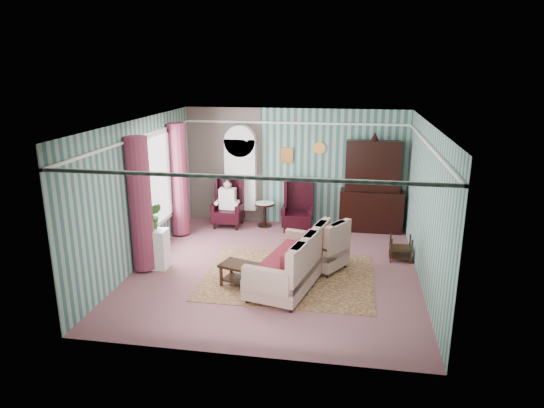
% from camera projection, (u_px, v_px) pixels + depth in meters
% --- Properties ---
extents(floor, '(6.00, 6.00, 0.00)m').
position_uv_depth(floor, '(276.00, 269.00, 9.62)').
color(floor, '#814B50').
rests_on(floor, ground).
extents(room_shell, '(5.53, 6.02, 2.91)m').
position_uv_depth(room_shell, '(246.00, 167.00, 9.32)').
color(room_shell, '#386660').
rests_on(room_shell, ground).
extents(bookcase, '(0.80, 0.28, 2.24)m').
position_uv_depth(bookcase, '(241.00, 180.00, 12.21)').
color(bookcase, white).
rests_on(bookcase, floor).
extents(dresser_hutch, '(1.50, 0.56, 2.36)m').
position_uv_depth(dresser_hutch, '(372.00, 183.00, 11.56)').
color(dresser_hutch, black).
rests_on(dresser_hutch, floor).
extents(wingback_left, '(0.76, 0.80, 1.25)m').
position_uv_depth(wingback_left, '(228.00, 202.00, 12.02)').
color(wingback_left, black).
rests_on(wingback_left, floor).
extents(wingback_right, '(0.76, 0.80, 1.25)m').
position_uv_depth(wingback_right, '(298.00, 205.00, 11.74)').
color(wingback_right, black).
rests_on(wingback_right, floor).
extents(seated_woman, '(0.44, 0.40, 1.18)m').
position_uv_depth(seated_woman, '(228.00, 204.00, 12.03)').
color(seated_woman, white).
rests_on(seated_woman, floor).
extents(round_side_table, '(0.50, 0.50, 0.60)m').
position_uv_depth(round_side_table, '(265.00, 215.00, 12.11)').
color(round_side_table, black).
rests_on(round_side_table, floor).
extents(nest_table, '(0.45, 0.38, 0.54)m').
position_uv_depth(nest_table, '(401.00, 248.00, 10.00)').
color(nest_table, black).
rests_on(nest_table, floor).
extents(plant_stand, '(0.55, 0.35, 0.80)m').
position_uv_depth(plant_stand, '(154.00, 249.00, 9.60)').
color(plant_stand, white).
rests_on(plant_stand, floor).
extents(rug, '(3.20, 2.60, 0.01)m').
position_uv_depth(rug, '(289.00, 276.00, 9.28)').
color(rug, '#4A181F').
rests_on(rug, floor).
extents(sofa, '(1.56, 2.33, 1.00)m').
position_uv_depth(sofa, '(289.00, 260.00, 8.81)').
color(sofa, '#C2B196').
rests_on(sofa, floor).
extents(floral_armchair, '(1.07, 1.11, 0.89)m').
position_uv_depth(floral_armchair, '(323.00, 248.00, 9.54)').
color(floral_armchair, '#C1B696').
rests_on(floral_armchair, floor).
extents(coffee_table, '(1.02, 0.71, 0.42)m').
position_uv_depth(coffee_table, '(246.00, 276.00, 8.81)').
color(coffee_table, black).
rests_on(coffee_table, floor).
extents(potted_plant_a, '(0.45, 0.42, 0.40)m').
position_uv_depth(potted_plant_a, '(147.00, 221.00, 9.35)').
color(potted_plant_a, '#285A1C').
rests_on(potted_plant_a, plant_stand).
extents(potted_plant_b, '(0.35, 0.31, 0.52)m').
position_uv_depth(potted_plant_b, '(154.00, 216.00, 9.50)').
color(potted_plant_b, '#2B571B').
rests_on(potted_plant_b, plant_stand).
extents(potted_plant_c, '(0.22, 0.22, 0.35)m').
position_uv_depth(potted_plant_c, '(150.00, 221.00, 9.45)').
color(potted_plant_c, '#2A571B').
rests_on(potted_plant_c, plant_stand).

